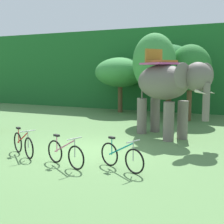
{
  "coord_description": "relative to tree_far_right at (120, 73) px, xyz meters",
  "views": [
    {
      "loc": [
        5.26,
        -9.32,
        2.8
      ],
      "look_at": [
        0.59,
        1.0,
        1.3
      ],
      "focal_mm": 49.21,
      "sensor_mm": 36.0,
      "label": 1
    }
  ],
  "objects": [
    {
      "name": "ground_plane",
      "position": [
        2.94,
        -10.18,
        -2.73
      ],
      "size": [
        80.0,
        80.0,
        0.0
      ],
      "primitive_type": "plane",
      "color": "#567F47"
    },
    {
      "name": "bike_pink",
      "position": [
        3.28,
        -12.0,
        -2.34
      ],
      "size": [
        1.63,
        0.7,
        0.92
      ],
      "color": "black",
      "rests_on": "ground"
    },
    {
      "name": "bike_teal",
      "position": [
        4.93,
        -11.63,
        -2.34
      ],
      "size": [
        1.6,
        0.76,
        0.92
      ],
      "color": "black",
      "rests_on": "ground"
    },
    {
      "name": "tree_center_left",
      "position": [
        3.35,
        -3.21,
        0.55
      ],
      "size": [
        2.36,
        2.36,
        4.85
      ],
      "color": "brown",
      "rests_on": "ground"
    },
    {
      "name": "tree_far_left",
      "position": [
        3.56,
        -0.7,
        0.37
      ],
      "size": [
        3.18,
        3.18,
        4.44
      ],
      "color": "brown",
      "rests_on": "ground"
    },
    {
      "name": "bike_red",
      "position": [
        1.36,
        -11.6,
        -2.34
      ],
      "size": [
        1.52,
        0.89,
        0.92
      ],
      "color": "black",
      "rests_on": "ground"
    },
    {
      "name": "tree_far_right",
      "position": [
        0.0,
        0.0,
        0.0
      ],
      "size": [
        3.45,
        3.45,
        3.75
      ],
      "color": "brown",
      "rests_on": "ground"
    },
    {
      "name": "foliage_hedge",
      "position": [
        2.94,
        4.33,
        0.18
      ],
      "size": [
        36.0,
        6.0,
        5.83
      ],
      "primitive_type": "cube",
      "color": "#1E6028",
      "rests_on": "ground"
    },
    {
      "name": "elephant",
      "position": [
        5.0,
        -6.8,
        -0.53
      ],
      "size": [
        3.98,
        3.34,
        3.78
      ],
      "color": "#665E56",
      "rests_on": "ground"
    },
    {
      "name": "tree_center",
      "position": [
        5.05,
        -1.91,
        0.26
      ],
      "size": [
        2.31,
        2.31,
        4.3
      ],
      "color": "brown",
      "rests_on": "ground"
    }
  ]
}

